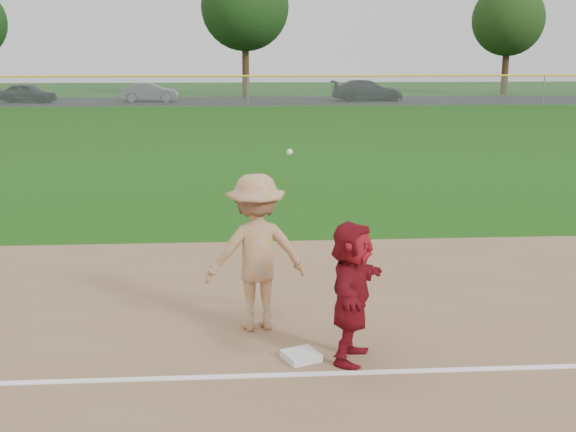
{
  "coord_description": "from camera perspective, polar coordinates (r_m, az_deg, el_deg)",
  "views": [
    {
      "loc": [
        -0.66,
        -8.15,
        3.5
      ],
      "look_at": [
        0.0,
        1.5,
        1.3
      ],
      "focal_mm": 45.0,
      "sensor_mm": 36.0,
      "label": 1
    }
  ],
  "objects": [
    {
      "name": "ground",
      "position": [
        8.89,
        0.67,
        -10.36
      ],
      "size": [
        160.0,
        160.0,
        0.0
      ],
      "primitive_type": "plane",
      "color": "#18480D",
      "rests_on": "ground"
    },
    {
      "name": "foul_line",
      "position": [
        8.16,
        1.13,
        -12.4
      ],
      "size": [
        60.0,
        0.1,
        0.01
      ],
      "primitive_type": "cube",
      "color": "white",
      "rests_on": "infield_dirt"
    },
    {
      "name": "parking_asphalt",
      "position": [
        54.27,
        -3.26,
        9.08
      ],
      "size": [
        120.0,
        10.0,
        0.01
      ],
      "primitive_type": "cube",
      "color": "black",
      "rests_on": "ground"
    },
    {
      "name": "first_base",
      "position": [
        8.52,
        1.04,
        -10.99
      ],
      "size": [
        0.49,
        0.49,
        0.08
      ],
      "primitive_type": "cube",
      "rotation": [
        0.0,
        0.0,
        0.4
      ],
      "color": "silver",
      "rests_on": "infield_dirt"
    },
    {
      "name": "base_runner",
      "position": [
        8.25,
        5.05,
        -6.0
      ],
      "size": [
        0.97,
        1.6,
        1.65
      ],
      "primitive_type": "imported",
      "rotation": [
        0.0,
        0.0,
        1.23
      ],
      "color": "maroon",
      "rests_on": "infield_dirt"
    },
    {
      "name": "car_left",
      "position": [
        55.28,
        -19.88,
        9.13
      ],
      "size": [
        4.21,
        2.39,
        1.35
      ],
      "primitive_type": "imported",
      "rotation": [
        0.0,
        0.0,
        1.36
      ],
      "color": "black",
      "rests_on": "parking_asphalt"
    },
    {
      "name": "car_mid",
      "position": [
        53.88,
        -10.86,
        9.58
      ],
      "size": [
        4.16,
        1.5,
        1.36
      ],
      "primitive_type": "imported",
      "rotation": [
        0.0,
        0.0,
        1.58
      ],
      "color": "#505257",
      "rests_on": "parking_asphalt"
    },
    {
      "name": "car_right",
      "position": [
        54.29,
        6.27,
        9.84
      ],
      "size": [
        5.27,
        2.16,
        1.53
      ],
      "primitive_type": "imported",
      "rotation": [
        0.0,
        0.0,
        1.58
      ],
      "color": "black",
      "rests_on": "parking_asphalt"
    },
    {
      "name": "first_base_play",
      "position": [
        9.15,
        -2.52,
        -2.89
      ],
      "size": [
        1.41,
        0.97,
        2.34
      ],
      "color": "#98989A",
      "rests_on": "infield_dirt"
    },
    {
      "name": "outfield_fence",
      "position": [
        48.18,
        -3.2,
        10.94
      ],
      "size": [
        110.0,
        0.12,
        110.0
      ],
      "color": "#999EA0",
      "rests_on": "ground"
    },
    {
      "name": "tree_2",
      "position": [
        59.76,
        -3.43,
        16.19
      ],
      "size": [
        7.0,
        7.0,
        10.58
      ],
      "color": "#332412",
      "rests_on": "ground"
    },
    {
      "name": "tree_3",
      "position": [
        65.08,
        17.02,
        14.6
      ],
      "size": [
        6.0,
        6.0,
        9.19
      ],
      "color": "#322012",
      "rests_on": "ground"
    }
  ]
}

